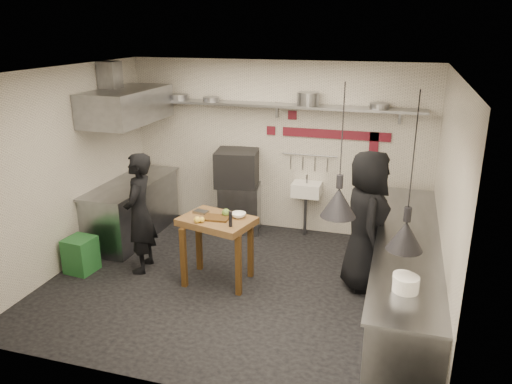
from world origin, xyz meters
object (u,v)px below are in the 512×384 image
(oven_stand, at_px, (240,207))
(chef_left, at_px, (140,213))
(green_bin, at_px, (81,255))
(chef_right, at_px, (367,221))
(combi_oven, at_px, (237,168))
(prep_table, at_px, (218,250))

(oven_stand, bearing_deg, chef_left, -125.25)
(green_bin, height_order, chef_left, chef_left)
(chef_right, bearing_deg, chef_left, 86.17)
(combi_oven, height_order, chef_left, chef_left)
(green_bin, distance_m, chef_right, 3.97)
(combi_oven, xyz_separation_m, prep_table, (0.33, -1.80, -0.63))
(combi_oven, relative_size, chef_right, 0.36)
(oven_stand, bearing_deg, combi_oven, -168.25)
(prep_table, bearing_deg, chef_left, -167.45)
(oven_stand, bearing_deg, prep_table, -90.39)
(combi_oven, height_order, chef_right, chef_right)
(oven_stand, distance_m, chef_right, 2.63)
(oven_stand, height_order, chef_right, chef_right)
(prep_table, bearing_deg, chef_right, 27.23)
(combi_oven, relative_size, prep_table, 0.73)
(prep_table, distance_m, chef_right, 1.99)
(combi_oven, distance_m, chef_right, 2.61)
(combi_oven, height_order, green_bin, combi_oven)
(green_bin, distance_m, prep_table, 1.98)
(combi_oven, distance_m, prep_table, 1.93)
(oven_stand, xyz_separation_m, green_bin, (-1.67, -2.09, -0.15))
(chef_left, distance_m, chef_right, 3.07)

